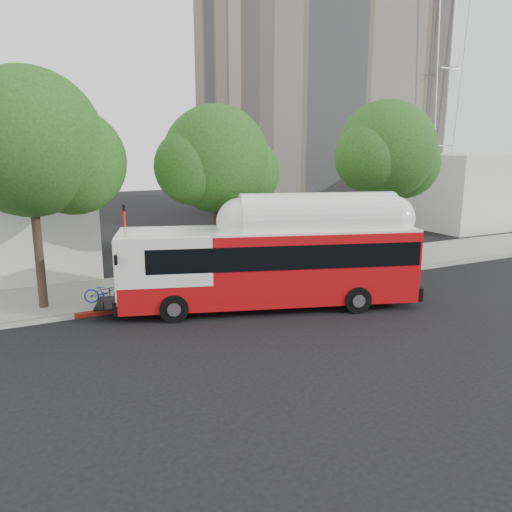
{
  "coord_description": "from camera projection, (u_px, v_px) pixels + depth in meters",
  "views": [
    {
      "loc": [
        -9.76,
        -16.23,
        6.73
      ],
      "look_at": [
        -0.36,
        3.0,
        1.97
      ],
      "focal_mm": 35.0,
      "sensor_mm": 36.0,
      "label": 1
    }
  ],
  "objects": [
    {
      "name": "signal_pole",
      "position": [
        126.0,
        254.0,
        21.1
      ],
      "size": [
        0.12,
        0.41,
        4.33
      ],
      "color": "red",
      "rests_on": "ground"
    },
    {
      "name": "ground",
      "position": [
        297.0,
        318.0,
        19.88
      ],
      "size": [
        120.0,
        120.0,
        0.0
      ],
      "primitive_type": "plane",
      "color": "black",
      "rests_on": "ground"
    },
    {
      "name": "red_curb_segment",
      "position": [
        193.0,
        300.0,
        22.0
      ],
      "size": [
        10.0,
        0.32,
        0.16
      ],
      "primitive_type": "cube",
      "color": "maroon",
      "rests_on": "ground"
    },
    {
      "name": "apartment_tower",
      "position": [
        313.0,
        30.0,
        48.33
      ],
      "size": [
        18.0,
        18.0,
        37.0
      ],
      "color": "tan",
      "rests_on": "ground"
    },
    {
      "name": "sidewalk",
      "position": [
        232.0,
        278.0,
        25.56
      ],
      "size": [
        60.0,
        5.0,
        0.15
      ],
      "primitive_type": "cube",
      "color": "gray",
      "rests_on": "ground"
    },
    {
      "name": "street_tree_left",
      "position": [
        42.0,
        149.0,
        19.67
      ],
      "size": [
        6.67,
        5.8,
        9.74
      ],
      "color": "#2D2116",
      "rests_on": "ground"
    },
    {
      "name": "horizon_block",
      "position": [
        489.0,
        187.0,
        46.12
      ],
      "size": [
        20.0,
        12.0,
        6.0
      ],
      "primitive_type": "cube",
      "color": "silver",
      "rests_on": "ground"
    },
    {
      "name": "street_tree_mid",
      "position": [
        223.0,
        163.0,
        23.66
      ],
      "size": [
        5.75,
        5.0,
        8.62
      ],
      "color": "#2D2116",
      "rests_on": "ground"
    },
    {
      "name": "street_tree_right",
      "position": [
        392.0,
        154.0,
        27.71
      ],
      "size": [
        6.21,
        5.4,
        9.18
      ],
      "color": "#2D2116",
      "rests_on": "ground"
    },
    {
      "name": "curb_strip",
      "position": [
        254.0,
        291.0,
        23.28
      ],
      "size": [
        60.0,
        0.3,
        0.15
      ],
      "primitive_type": "cube",
      "color": "gray",
      "rests_on": "ground"
    },
    {
      "name": "transit_bus",
      "position": [
        271.0,
        266.0,
        20.81
      ],
      "size": [
        13.21,
        6.17,
        3.88
      ],
      "rotation": [
        0.0,
        0.0,
        -0.3
      ],
      "color": "#B40C0F",
      "rests_on": "ground"
    }
  ]
}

